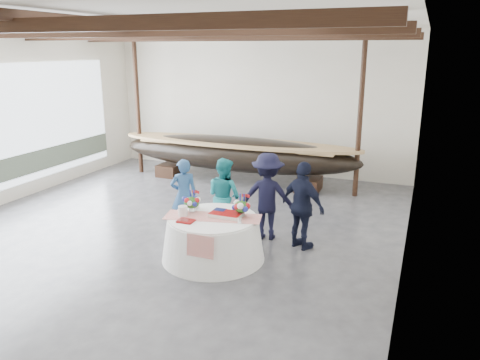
% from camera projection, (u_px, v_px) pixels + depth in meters
% --- Properties ---
extents(floor, '(10.00, 12.00, 0.01)m').
position_uv_depth(floor, '(165.00, 233.00, 10.41)').
color(floor, '#3D3D42').
rests_on(floor, ground).
extents(wall_back, '(10.00, 0.02, 4.50)m').
position_uv_depth(wall_back, '(257.00, 103.00, 15.16)').
color(wall_back, silver).
rests_on(wall_back, ground).
extents(wall_right, '(0.02, 12.00, 4.50)m').
position_uv_depth(wall_right, '(413.00, 152.00, 8.00)').
color(wall_right, silver).
rests_on(wall_right, ground).
extents(ceiling, '(10.00, 12.00, 0.01)m').
position_uv_depth(ceiling, '(155.00, 20.00, 9.19)').
color(ceiling, white).
rests_on(ceiling, wall_back).
extents(pavilion_structure, '(9.80, 11.76, 4.50)m').
position_uv_depth(pavilion_structure, '(175.00, 47.00, 10.01)').
color(pavilion_structure, black).
rests_on(pavilion_structure, ground).
extents(open_bay, '(0.03, 7.00, 3.20)m').
position_uv_depth(open_bay, '(21.00, 131.00, 12.58)').
color(open_bay, silver).
rests_on(open_bay, ground).
extents(longboat_display, '(7.59, 1.52, 1.42)m').
position_uv_depth(longboat_display, '(236.00, 154.00, 14.12)').
color(longboat_display, black).
rests_on(longboat_display, ground).
extents(banquet_table, '(2.00, 2.00, 0.86)m').
position_uv_depth(banquet_table, '(213.00, 238.00, 9.06)').
color(banquet_table, white).
rests_on(banquet_table, ground).
extents(tabletop_items, '(1.92, 1.02, 0.40)m').
position_uv_depth(tabletop_items, '(214.00, 208.00, 9.02)').
color(tabletop_items, red).
rests_on(tabletop_items, banquet_table).
extents(guest_woman_blue, '(0.71, 0.67, 1.64)m').
position_uv_depth(guest_woman_blue, '(184.00, 195.00, 10.42)').
color(guest_woman_blue, navy).
rests_on(guest_woman_blue, ground).
extents(guest_woman_teal, '(1.01, 0.91, 1.70)m').
position_uv_depth(guest_woman_teal, '(224.00, 196.00, 10.25)').
color(guest_woman_teal, teal).
rests_on(guest_woman_teal, ground).
extents(guest_man_left, '(1.30, 0.87, 1.88)m').
position_uv_depth(guest_man_left, '(268.00, 196.00, 9.92)').
color(guest_man_left, black).
rests_on(guest_man_left, ground).
extents(guest_man_right, '(1.15, 0.89, 1.82)m').
position_uv_depth(guest_man_right, '(303.00, 206.00, 9.41)').
color(guest_man_right, black).
rests_on(guest_man_right, ground).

